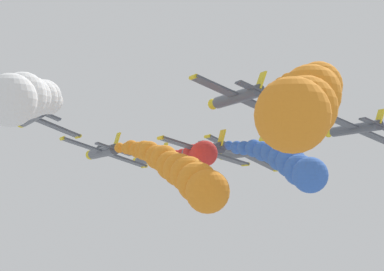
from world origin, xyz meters
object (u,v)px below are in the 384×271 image
Objects in this scene: airplane_lead at (150,159)px; airplane_high_slot at (237,97)px; airplane_right_outer at (31,117)px; airplane_left_inner at (103,152)px; airplane_left_outer at (202,150)px; airplane_trailing at (355,129)px; airplane_right_inner at (241,153)px.

airplane_lead is 1.00× the size of airplane_high_slot.
airplane_left_inner is at bearing 43.75° from airplane_right_outer.
airplane_trailing reaches higher than airplane_left_outer.
airplane_high_slot is at bearing -152.56° from airplane_trailing.
airplane_left_outer is 18.40m from airplane_trailing.
airplane_lead is 17.54m from airplane_left_outer.
airplane_left_outer is (-0.37, -17.54, -0.06)m from airplane_lead.
airplane_left_inner is at bearing 163.20° from airplane_trailing.
airplane_high_slot is (0.02, -8.33, 4.28)m from airplane_left_outer.
airplane_left_outer is (-8.38, -9.18, -0.50)m from airplane_right_inner.
airplane_left_inner is 12.81m from airplane_right_outer.
airplane_right_inner is (8.01, -8.35, 0.44)m from airplane_lead.
airplane_trailing reaches higher than airplane_right_inner.
airplane_trailing is (34.89, 0.89, 0.12)m from airplane_right_outer.
airplane_high_slot is (7.69, -17.21, 4.06)m from airplane_left_inner.
airplane_high_slot reaches higher than airplane_trailing.
airplane_right_inner is (16.05, 0.30, 0.28)m from airplane_left_inner.
airplane_left_outer is at bearing -0.65° from airplane_right_outer.
airplane_right_outer reaches higher than airplane_left_inner.
airplane_left_inner is at bearing 130.82° from airplane_left_outer.
airplane_right_inner reaches higher than airplane_left_outer.
airplane_lead reaches higher than airplane_left_outer.
airplane_left_inner reaches higher than airplane_lead.
airplane_trailing is (18.15, 1.09, 2.84)m from airplane_left_outer.
airplane_trailing reaches higher than airplane_right_outer.
airplane_lead is at bearing 133.81° from airplane_right_inner.
airplane_lead is at bearing 47.12° from airplane_left_inner.
airplane_trailing is (25.82, -7.80, 2.62)m from airplane_left_inner.
airplane_lead is 26.21m from airplane_high_slot.
airplane_high_slot reaches higher than airplane_left_outer.
airplane_trailing is at bearing 1.47° from airplane_right_outer.
airplane_high_slot is at bearing -89.88° from airplane_left_outer.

